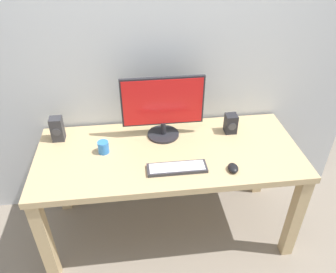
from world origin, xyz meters
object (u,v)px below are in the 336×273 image
speaker_left (57,129)px  coffee_mug (103,147)px  monitor (163,106)px  keyboard_primary (177,168)px  speaker_right (231,124)px  mouse (233,168)px  desk (169,163)px

speaker_left → coffee_mug: (0.32, -0.19, -0.05)m
monitor → keyboard_primary: (0.04, -0.40, -0.23)m
speaker_right → coffee_mug: (-0.91, -0.14, -0.03)m
keyboard_primary → speaker_left: (-0.78, 0.43, 0.08)m
mouse → speaker_left: (-1.13, 0.48, 0.07)m
keyboard_primary → coffee_mug: 0.52m
speaker_right → coffee_mug: 0.92m
monitor → coffee_mug: size_ratio=6.75×
keyboard_primary → speaker_left: 0.90m
keyboard_primary → speaker_left: bearing=151.4°
mouse → speaker_left: bearing=160.2°
monitor → mouse: bearing=-48.7°
monitor → speaker_right: size_ratio=4.00×
speaker_right → speaker_left: 1.23m
keyboard_primary → speaker_left: size_ratio=2.15×
keyboard_primary → desk: bearing=98.1°
mouse → coffee_mug: size_ratio=1.08×
speaker_right → coffee_mug: bearing=-171.4°
monitor → coffee_mug: 0.49m
speaker_right → keyboard_primary: bearing=-140.0°
speaker_right → monitor: bearing=177.3°
desk → speaker_left: (-0.76, 0.23, 0.20)m
mouse → keyboard_primary: bearing=175.0°
keyboard_primary → mouse: 0.35m
keyboard_primary → monitor: bearing=96.4°
speaker_left → mouse: bearing=-22.9°
desk → coffee_mug: size_ratio=21.17×
desk → coffee_mug: (-0.44, 0.04, 0.15)m
mouse → speaker_left: 1.23m
speaker_left → coffee_mug: speaker_left is taller
desk → keyboard_primary: (0.03, -0.20, 0.12)m
desk → mouse: mouse is taller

